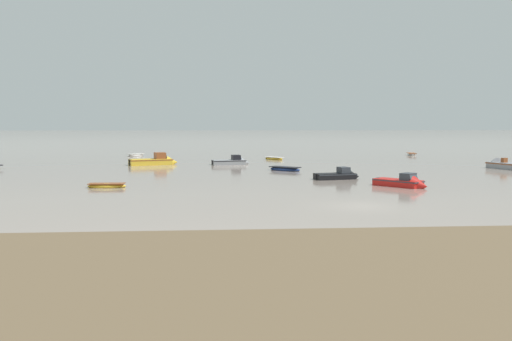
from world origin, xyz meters
TOP-DOWN VIEW (x-y plane):
  - ground_plane at (0.00, 0.00)m, footprint 800.00×800.00m
  - rowboat_moored_0 at (-17.52, 10.77)m, footprint 3.06×1.13m
  - motorboat_moored_0 at (23.42, 25.51)m, footprint 3.64×5.94m
  - motorboat_moored_1 at (-6.67, 33.69)m, footprint 4.94×2.56m
  - rowboat_moored_1 at (22.43, 50.87)m, footprint 1.91×3.63m
  - rowboat_moored_3 at (-0.75, 42.52)m, footprint 2.94×3.33m
  - motorboat_moored_2 at (2.55, 15.80)m, footprint 4.52×2.40m
  - motorboat_moored_3 at (6.19, 9.33)m, footprint 4.06×4.39m
  - motorboat_moored_4 at (-16.11, 34.18)m, footprint 6.29×3.90m
  - rowboat_moored_4 at (-21.62, 52.49)m, footprint 2.81×3.17m
  - rowboat_moored_5 at (-1.49, 24.79)m, footprint 3.63×3.43m

SIDE VIEW (x-z plane):
  - ground_plane at x=0.00m, z-range 0.00..0.00m
  - rowboat_moored_0 at x=-17.52m, z-range -0.11..0.37m
  - rowboat_moored_4 at x=-21.62m, z-range -0.11..0.39m
  - rowboat_moored_3 at x=-0.75m, z-range -0.12..0.41m
  - rowboat_moored_1 at x=22.43m, z-range -0.12..0.42m
  - rowboat_moored_5 at x=-1.49m, z-range -0.13..0.45m
  - motorboat_moored_2 at x=2.55m, z-range -0.57..1.06m
  - motorboat_moored_3 at x=6.19m, z-range -0.59..1.10m
  - motorboat_moored_0 at x=23.42m, z-range -0.70..1.23m
  - motorboat_moored_1 at x=-6.67m, z-range -0.62..1.17m
  - motorboat_moored_4 at x=-16.11m, z-range -0.79..1.47m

